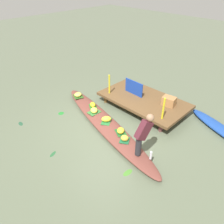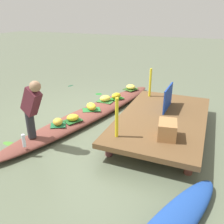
# 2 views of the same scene
# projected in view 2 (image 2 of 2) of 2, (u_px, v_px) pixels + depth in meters

# --- Properties ---
(canal_water) EXTENTS (40.00, 40.00, 0.00)m
(canal_water) POSITION_uv_depth(u_px,v_px,m) (92.00, 117.00, 6.16)
(canal_water) COLOR #59634C
(canal_water) RESTS_ON ground
(dock_platform) EXTENTS (3.20, 1.80, 0.38)m
(dock_platform) POSITION_uv_depth(u_px,v_px,m) (162.00, 119.00, 5.25)
(dock_platform) COLOR brown
(dock_platform) RESTS_ON ground
(vendor_boat) EXTENTS (5.48, 2.01, 0.21)m
(vendor_boat) POSITION_uv_depth(u_px,v_px,m) (91.00, 113.00, 6.12)
(vendor_boat) COLOR brown
(vendor_boat) RESTS_ON ground
(leaf_mat_0) EXTENTS (0.47, 0.43, 0.01)m
(leaf_mat_0) POSITION_uv_depth(u_px,v_px,m) (73.00, 120.00, 5.45)
(leaf_mat_0) COLOR #205723
(leaf_mat_0) RESTS_ON vendor_boat
(banana_bunch_0) EXTENTS (0.34, 0.35, 0.15)m
(banana_bunch_0) POSITION_uv_depth(u_px,v_px,m) (73.00, 117.00, 5.42)
(banana_bunch_0) COLOR yellow
(banana_bunch_0) RESTS_ON vendor_boat
(leaf_mat_1) EXTENTS (0.47, 0.52, 0.01)m
(leaf_mat_1) POSITION_uv_depth(u_px,v_px,m) (91.00, 110.00, 6.04)
(leaf_mat_1) COLOR #277034
(leaf_mat_1) RESTS_ON vendor_boat
(banana_bunch_1) EXTENTS (0.37, 0.38, 0.18)m
(banana_bunch_1) POSITION_uv_depth(u_px,v_px,m) (91.00, 106.00, 6.00)
(banana_bunch_1) COLOR yellow
(banana_bunch_1) RESTS_ON vendor_boat
(leaf_mat_2) EXTENTS (0.40, 0.41, 0.01)m
(leaf_mat_2) POSITION_uv_depth(u_px,v_px,m) (58.00, 125.00, 5.24)
(leaf_mat_2) COLOR #1C6037
(leaf_mat_2) RESTS_ON vendor_boat
(banana_bunch_2) EXTENTS (0.31, 0.30, 0.16)m
(banana_bunch_2) POSITION_uv_depth(u_px,v_px,m) (58.00, 122.00, 5.21)
(banana_bunch_2) COLOR gold
(banana_bunch_2) RESTS_ON vendor_boat
(leaf_mat_3) EXTENTS (0.47, 0.42, 0.01)m
(leaf_mat_3) POSITION_uv_depth(u_px,v_px,m) (116.00, 99.00, 6.78)
(leaf_mat_3) COLOR #237323
(leaf_mat_3) RESTS_ON vendor_boat
(banana_bunch_3) EXTENTS (0.34, 0.30, 0.17)m
(banana_bunch_3) POSITION_uv_depth(u_px,v_px,m) (116.00, 96.00, 6.75)
(banana_bunch_3) COLOR yellow
(banana_bunch_3) RESTS_ON vendor_boat
(leaf_mat_4) EXTENTS (0.32, 0.43, 0.01)m
(leaf_mat_4) POSITION_uv_depth(u_px,v_px,m) (105.00, 101.00, 6.60)
(leaf_mat_4) COLOR #347134
(leaf_mat_4) RESTS_ON vendor_boat
(banana_bunch_4) EXTENTS (0.38, 0.36, 0.16)m
(banana_bunch_4) POSITION_uv_depth(u_px,v_px,m) (105.00, 98.00, 6.56)
(banana_bunch_4) COLOR #F9E350
(banana_bunch_4) RESTS_ON vendor_boat
(leaf_mat_5) EXTENTS (0.50, 0.46, 0.01)m
(leaf_mat_5) POSITION_uv_depth(u_px,v_px,m) (131.00, 89.00, 7.59)
(leaf_mat_5) COLOR #2D581D
(leaf_mat_5) RESTS_ON vendor_boat
(banana_bunch_5) EXTENTS (0.28, 0.31, 0.15)m
(banana_bunch_5) POSITION_uv_depth(u_px,v_px,m) (131.00, 87.00, 7.56)
(banana_bunch_5) COLOR #F4D555
(banana_bunch_5) RESTS_ON vendor_boat
(vendor_person) EXTENTS (0.29, 0.53, 1.19)m
(vendor_person) POSITION_uv_depth(u_px,v_px,m) (32.00, 106.00, 4.43)
(vendor_person) COLOR #28282D
(vendor_person) RESTS_ON vendor_boat
(water_bottle) EXTENTS (0.06, 0.06, 0.25)m
(water_bottle) POSITION_uv_depth(u_px,v_px,m) (24.00, 141.00, 4.38)
(water_bottle) COLOR silver
(water_bottle) RESTS_ON vendor_boat
(market_banner) EXTENTS (0.83, 0.05, 0.54)m
(market_banner) POSITION_uv_depth(u_px,v_px,m) (168.00, 98.00, 5.55)
(market_banner) COLOR #18399C
(market_banner) RESTS_ON dock_platform
(railing_post_west) EXTENTS (0.06, 0.06, 0.75)m
(railing_post_west) POSITION_uv_depth(u_px,v_px,m) (150.00, 83.00, 6.31)
(railing_post_west) COLOR yellow
(railing_post_west) RESTS_ON dock_platform
(railing_post_east) EXTENTS (0.06, 0.06, 0.75)m
(railing_post_east) POSITION_uv_depth(u_px,v_px,m) (117.00, 118.00, 4.27)
(railing_post_east) COLOR yellow
(railing_post_east) RESTS_ON dock_platform
(produce_crate) EXTENTS (0.49, 0.39, 0.31)m
(produce_crate) POSITION_uv_depth(u_px,v_px,m) (167.00, 130.00, 4.33)
(produce_crate) COLOR #A47142
(produce_crate) RESTS_ON dock_platform
(drifting_plant_0) EXTENTS (0.27, 0.17, 0.01)m
(drifting_plant_0) POSITION_uv_depth(u_px,v_px,m) (71.00, 86.00, 8.65)
(drifting_plant_0) COLOR #234C33
(drifting_plant_0) RESTS_ON ground
(drifting_plant_1) EXTENTS (0.19, 0.27, 0.01)m
(drifting_plant_1) POSITION_uv_depth(u_px,v_px,m) (33.00, 105.00, 6.94)
(drifting_plant_1) COLOR #255730
(drifting_plant_1) RESTS_ON ground
(drifting_plant_2) EXTENTS (0.26, 0.27, 0.01)m
(drifting_plant_2) POSITION_uv_depth(u_px,v_px,m) (99.00, 94.00, 7.81)
(drifting_plant_2) COLOR #217729
(drifting_plant_2) RESTS_ON ground
(drifting_plant_3) EXTENTS (0.16, 0.31, 0.01)m
(drifting_plant_3) POSITION_uv_depth(u_px,v_px,m) (9.00, 144.00, 4.93)
(drifting_plant_3) COLOR #45832C
(drifting_plant_3) RESTS_ON ground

